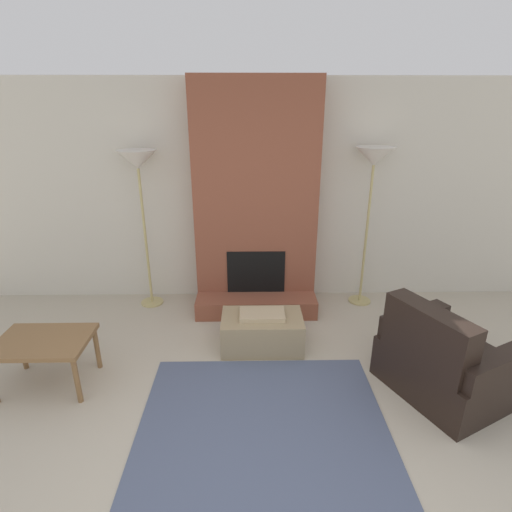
# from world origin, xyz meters

# --- Properties ---
(wall_back) EXTENTS (7.88, 0.06, 2.60)m
(wall_back) POSITION_xyz_m (0.00, 3.08, 1.30)
(wall_back) COLOR beige
(wall_back) RESTS_ON ground_plane
(fireplace) EXTENTS (1.39, 0.71, 2.60)m
(fireplace) POSITION_xyz_m (0.00, 2.84, 1.21)
(fireplace) COLOR brown
(fireplace) RESTS_ON ground_plane
(ottoman) EXTENTS (0.81, 0.48, 0.39)m
(ottoman) POSITION_xyz_m (0.05, 1.85, 0.18)
(ottoman) COLOR #998460
(ottoman) RESTS_ON ground_plane
(armchair) EXTENTS (1.13, 1.19, 0.85)m
(armchair) POSITION_xyz_m (1.53, 1.14, 0.27)
(armchair) COLOR black
(armchair) RESTS_ON ground_plane
(side_table) EXTENTS (0.77, 0.54, 0.46)m
(side_table) POSITION_xyz_m (-1.83, 1.30, 0.40)
(side_table) COLOR brown
(side_table) RESTS_ON ground_plane
(floor_lamp_left) EXTENTS (0.44, 0.44, 1.85)m
(floor_lamp_left) POSITION_xyz_m (-1.29, 2.81, 1.66)
(floor_lamp_left) COLOR tan
(floor_lamp_left) RESTS_ON ground_plane
(floor_lamp_right) EXTENTS (0.44, 0.44, 1.88)m
(floor_lamp_right) POSITION_xyz_m (1.30, 2.81, 1.69)
(floor_lamp_right) COLOR tan
(floor_lamp_right) RESTS_ON ground_plane
(area_rug) EXTENTS (1.91, 1.72, 0.01)m
(area_rug) POSITION_xyz_m (0.02, 0.72, 0.01)
(area_rug) COLOR #4C5670
(area_rug) RESTS_ON ground_plane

